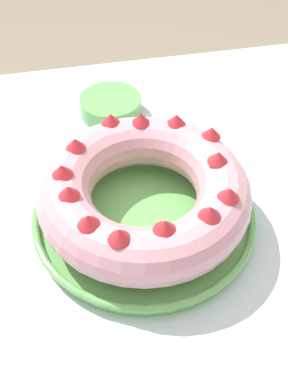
# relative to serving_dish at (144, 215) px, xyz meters

# --- Properties ---
(dining_table) EXTENTS (1.34, 1.00, 0.77)m
(dining_table) POSITION_rel_serving_dish_xyz_m (-0.01, -0.01, -0.11)
(dining_table) COLOR silver
(dining_table) RESTS_ON ground_plane
(serving_dish) EXTENTS (0.36, 0.36, 0.03)m
(serving_dish) POSITION_rel_serving_dish_xyz_m (0.00, 0.00, 0.00)
(serving_dish) COLOR #6BB760
(serving_dish) RESTS_ON dining_table
(bundt_cake) EXTENTS (0.33, 0.33, 0.10)m
(bundt_cake) POSITION_rel_serving_dish_xyz_m (0.00, 0.00, 0.06)
(bundt_cake) COLOR #E09EAD
(bundt_cake) RESTS_ON serving_dish
(side_bowl) EXTENTS (0.13, 0.13, 0.04)m
(side_bowl) POSITION_rel_serving_dish_xyz_m (-0.01, 0.30, 0.01)
(side_bowl) COLOR #6BB760
(side_bowl) RESTS_ON dining_table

